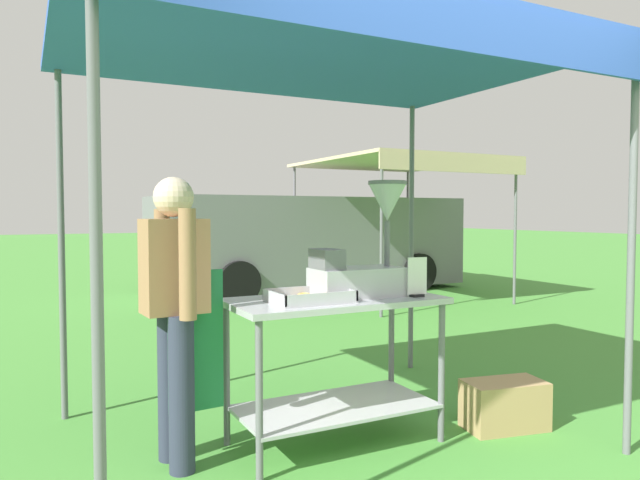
{
  "coord_description": "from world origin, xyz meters",
  "views": [
    {
      "loc": [
        -1.85,
        -1.8,
        1.41
      ],
      "look_at": [
        -0.17,
        1.47,
        1.24
      ],
      "focal_mm": 32.55,
      "sensor_mm": 36.0,
      "label": 1
    }
  ],
  "objects_px": {
    "donut_tray": "(310,298)",
    "supply_crate": "(504,405)",
    "donut_fryer": "(364,256)",
    "vendor": "(176,305)",
    "van_grey": "(311,242)",
    "neighbour_tent": "(399,165)",
    "menu_sign": "(417,280)",
    "donut_cart": "(335,339)",
    "stall_canopy": "(328,62)"
  },
  "relations": [
    {
      "from": "donut_tray",
      "to": "van_grey",
      "type": "relative_size",
      "value": 0.08
    },
    {
      "from": "menu_sign",
      "to": "neighbour_tent",
      "type": "bearing_deg",
      "value": 56.25
    },
    {
      "from": "donut_tray",
      "to": "vendor",
      "type": "relative_size",
      "value": 0.28
    },
    {
      "from": "menu_sign",
      "to": "donut_fryer",
      "type": "bearing_deg",
      "value": 148.72
    },
    {
      "from": "stall_canopy",
      "to": "van_grey",
      "type": "height_order",
      "value": "stall_canopy"
    },
    {
      "from": "donut_fryer",
      "to": "vendor",
      "type": "distance_m",
      "value": 1.17
    },
    {
      "from": "vendor",
      "to": "van_grey",
      "type": "relative_size",
      "value": 0.29
    },
    {
      "from": "donut_cart",
      "to": "vendor",
      "type": "relative_size",
      "value": 0.81
    },
    {
      "from": "menu_sign",
      "to": "supply_crate",
      "type": "relative_size",
      "value": 0.43
    },
    {
      "from": "donut_tray",
      "to": "van_grey",
      "type": "bearing_deg",
      "value": 63.77
    },
    {
      "from": "donut_fryer",
      "to": "neighbour_tent",
      "type": "bearing_deg",
      "value": 53.17
    },
    {
      "from": "vendor",
      "to": "supply_crate",
      "type": "relative_size",
      "value": 2.84
    },
    {
      "from": "menu_sign",
      "to": "van_grey",
      "type": "relative_size",
      "value": 0.04
    },
    {
      "from": "donut_fryer",
      "to": "neighbour_tent",
      "type": "height_order",
      "value": "neighbour_tent"
    },
    {
      "from": "donut_fryer",
      "to": "supply_crate",
      "type": "bearing_deg",
      "value": -17.31
    },
    {
      "from": "donut_cart",
      "to": "supply_crate",
      "type": "height_order",
      "value": "donut_cart"
    },
    {
      "from": "donut_tray",
      "to": "supply_crate",
      "type": "height_order",
      "value": "donut_tray"
    },
    {
      "from": "donut_cart",
      "to": "van_grey",
      "type": "xyz_separation_m",
      "value": [
        2.98,
        6.39,
        0.23
      ]
    },
    {
      "from": "stall_canopy",
      "to": "donut_cart",
      "type": "bearing_deg",
      "value": -90.0
    },
    {
      "from": "donut_fryer",
      "to": "donut_cart",
      "type": "bearing_deg",
      "value": 176.26
    },
    {
      "from": "vendor",
      "to": "menu_sign",
      "type": "bearing_deg",
      "value": -12.43
    },
    {
      "from": "menu_sign",
      "to": "vendor",
      "type": "distance_m",
      "value": 1.45
    },
    {
      "from": "donut_tray",
      "to": "donut_fryer",
      "type": "height_order",
      "value": "donut_fryer"
    },
    {
      "from": "van_grey",
      "to": "donut_tray",
      "type": "bearing_deg",
      "value": -116.23
    },
    {
      "from": "donut_fryer",
      "to": "menu_sign",
      "type": "xyz_separation_m",
      "value": [
        0.28,
        -0.17,
        -0.15
      ]
    },
    {
      "from": "donut_cart",
      "to": "neighbour_tent",
      "type": "bearing_deg",
      "value": 51.65
    },
    {
      "from": "vendor",
      "to": "neighbour_tent",
      "type": "xyz_separation_m",
      "value": [
        4.78,
        4.73,
        1.3
      ]
    },
    {
      "from": "stall_canopy",
      "to": "donut_tray",
      "type": "bearing_deg",
      "value": -139.97
    },
    {
      "from": "donut_cart",
      "to": "van_grey",
      "type": "distance_m",
      "value": 7.05
    },
    {
      "from": "vendor",
      "to": "neighbour_tent",
      "type": "relative_size",
      "value": 0.53
    },
    {
      "from": "donut_tray",
      "to": "stall_canopy",
      "type": "bearing_deg",
      "value": 40.03
    },
    {
      "from": "donut_fryer",
      "to": "van_grey",
      "type": "bearing_deg",
      "value": 66.53
    },
    {
      "from": "donut_tray",
      "to": "menu_sign",
      "type": "xyz_separation_m",
      "value": [
        0.68,
        -0.11,
        0.08
      ]
    },
    {
      "from": "menu_sign",
      "to": "supply_crate",
      "type": "height_order",
      "value": "menu_sign"
    },
    {
      "from": "donut_cart",
      "to": "neighbour_tent",
      "type": "distance_m",
      "value": 6.39
    },
    {
      "from": "van_grey",
      "to": "neighbour_tent",
      "type": "height_order",
      "value": "neighbour_tent"
    },
    {
      "from": "donut_fryer",
      "to": "donut_tray",
      "type": "bearing_deg",
      "value": -171.03
    },
    {
      "from": "donut_fryer",
      "to": "stall_canopy",
      "type": "bearing_deg",
      "value": 150.59
    },
    {
      "from": "donut_tray",
      "to": "supply_crate",
      "type": "bearing_deg",
      "value": -9.46
    },
    {
      "from": "supply_crate",
      "to": "van_grey",
      "type": "height_order",
      "value": "van_grey"
    },
    {
      "from": "menu_sign",
      "to": "vendor",
      "type": "bearing_deg",
      "value": 167.57
    },
    {
      "from": "donut_cart",
      "to": "donut_tray",
      "type": "xyz_separation_m",
      "value": [
        -0.21,
        -0.08,
        0.27
      ]
    },
    {
      "from": "donut_fryer",
      "to": "vendor",
      "type": "xyz_separation_m",
      "value": [
        -1.13,
        0.14,
        -0.25
      ]
    },
    {
      "from": "van_grey",
      "to": "supply_crate",
      "type": "bearing_deg",
      "value": -105.65
    },
    {
      "from": "donut_tray",
      "to": "menu_sign",
      "type": "distance_m",
      "value": 0.7
    },
    {
      "from": "donut_fryer",
      "to": "supply_crate",
      "type": "height_order",
      "value": "donut_fryer"
    },
    {
      "from": "donut_fryer",
      "to": "vendor",
      "type": "height_order",
      "value": "donut_fryer"
    },
    {
      "from": "menu_sign",
      "to": "supply_crate",
      "type": "bearing_deg",
      "value": -10.18
    },
    {
      "from": "stall_canopy",
      "to": "donut_cart",
      "type": "height_order",
      "value": "stall_canopy"
    },
    {
      "from": "van_grey",
      "to": "vendor",
      "type": "bearing_deg",
      "value": -121.99
    }
  ]
}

